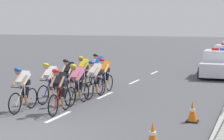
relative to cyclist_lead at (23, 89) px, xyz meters
name	(u,v)px	position (x,y,z in m)	size (l,w,h in m)	color
ground_plane	(19,135)	(1.49, -2.43, -0.79)	(160.00, 160.00, 0.00)	#4C4C51
lane_markings_centre	(105,95)	(1.49, 3.74, -0.78)	(0.14, 17.60, 0.01)	white
cyclist_lead	(23,89)	(0.00, 0.00, 0.00)	(0.42, 1.72, 1.56)	black
cyclist_second	(59,90)	(1.30, 0.18, 0.00)	(0.43, 1.72, 1.56)	black
cyclist_third	(50,82)	(0.11, 1.66, 0.00)	(0.44, 1.72, 1.56)	black
cyclist_fourth	(77,83)	(1.21, 1.69, 0.00)	(0.44, 1.72, 1.56)	black
cyclist_fifth	(69,76)	(0.04, 3.27, 0.00)	(0.43, 1.72, 1.56)	black
cyclist_sixth	(95,78)	(1.32, 3.08, 0.00)	(0.45, 1.72, 1.56)	black
cyclist_seventh	(83,72)	(0.00, 4.82, 0.00)	(0.42, 1.72, 1.56)	black
cyclist_eighth	(104,75)	(1.25, 4.25, 0.00)	(0.43, 1.72, 1.56)	black
cyclist_ninth	(98,69)	(0.10, 6.30, 0.00)	(0.45, 1.72, 1.56)	black
police_car_nearest	(219,64)	(5.30, 11.51, -0.11)	(2.13, 4.46, 1.59)	silver
traffic_cone_near	(153,136)	(5.12, -2.24, -0.48)	(0.36, 0.36, 0.64)	black
traffic_cone_mid	(192,112)	(5.60, 0.62, -0.48)	(0.36, 0.36, 0.64)	black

